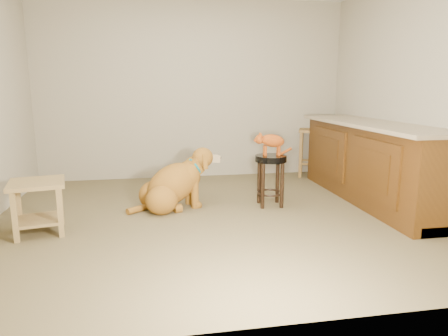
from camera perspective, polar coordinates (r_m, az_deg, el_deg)
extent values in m
cube|color=brown|center=(4.23, -1.38, -6.99)|extent=(4.50, 4.00, 0.01)
cube|color=#9E967F|center=(6.00, -4.40, 11.05)|extent=(4.50, 0.04, 2.60)
cube|color=#9E967F|center=(2.06, 7.05, 10.31)|extent=(4.50, 0.04, 2.60)
cube|color=#9E967F|center=(4.89, 26.04, 9.86)|extent=(0.04, 4.00, 2.60)
cube|color=#4A2B0D|center=(5.05, 20.46, 0.59)|extent=(0.60, 2.50, 0.90)
cube|color=gray|center=(4.98, 20.54, 5.91)|extent=(0.70, 2.56, 0.04)
cube|color=black|center=(5.16, 20.54, -3.76)|extent=(0.52, 2.50, 0.10)
cube|color=#4A2B0D|center=(4.42, 20.59, -0.22)|extent=(0.02, 0.90, 0.62)
cube|color=#4A2B0D|center=(5.38, 14.68, 2.11)|extent=(0.02, 0.90, 0.62)
cube|color=#3D220A|center=(4.42, 20.46, -0.22)|extent=(0.02, 0.60, 0.40)
cube|color=#3D220A|center=(5.37, 14.57, 2.11)|extent=(0.02, 0.60, 0.40)
cylinder|color=black|center=(4.72, 7.63, -1.87)|extent=(0.04, 0.04, 0.52)
cylinder|color=black|center=(4.68, 5.03, -1.95)|extent=(0.04, 0.04, 0.52)
cylinder|color=black|center=(4.52, 8.28, -2.50)|extent=(0.04, 0.04, 0.52)
cylinder|color=black|center=(4.47, 5.56, -2.59)|extent=(0.04, 0.04, 0.52)
torus|color=black|center=(4.62, 6.60, -3.54)|extent=(0.32, 0.32, 0.02)
cylinder|color=black|center=(4.54, 6.71, 1.37)|extent=(0.36, 0.36, 0.07)
cube|color=brown|center=(6.37, 13.78, 2.11)|extent=(0.06, 0.06, 0.68)
cube|color=brown|center=(6.38, 10.99, 2.24)|extent=(0.06, 0.06, 0.68)
cube|color=brown|center=(6.07, 13.81, 1.65)|extent=(0.06, 0.06, 0.68)
cube|color=brown|center=(6.07, 10.87, 1.78)|extent=(0.06, 0.06, 0.68)
cube|color=brown|center=(6.17, 12.51, 5.24)|extent=(0.51, 0.51, 0.04)
cube|color=olive|center=(4.26, -22.33, -4.52)|extent=(0.05, 0.05, 0.46)
cube|color=olive|center=(4.29, -27.25, -4.85)|extent=(0.05, 0.05, 0.46)
cube|color=olive|center=(3.91, -22.36, -5.92)|extent=(0.05, 0.05, 0.46)
cube|color=olive|center=(3.94, -27.73, -6.27)|extent=(0.05, 0.05, 0.46)
cube|color=olive|center=(4.03, -25.21, -1.99)|extent=(0.56, 0.56, 0.04)
cube|color=olive|center=(4.12, -24.80, -6.71)|extent=(0.48, 0.48, 0.03)
ellipsoid|color=brown|center=(4.58, -9.92, -3.76)|extent=(0.42, 0.38, 0.32)
ellipsoid|color=brown|center=(4.34, -8.88, -4.58)|extent=(0.42, 0.38, 0.32)
cylinder|color=brown|center=(4.68, -7.94, -4.78)|extent=(0.11, 0.12, 0.10)
cylinder|color=brown|center=(4.40, -6.63, -5.77)|extent=(0.11, 0.12, 0.10)
ellipsoid|color=brown|center=(4.48, -7.38, -2.30)|extent=(0.81, 0.58, 0.66)
ellipsoid|color=brown|center=(4.52, -5.14, -1.06)|extent=(0.35, 0.37, 0.33)
cylinder|color=brown|center=(4.66, -5.06, -2.85)|extent=(0.11, 0.11, 0.38)
cylinder|color=brown|center=(4.50, -4.19, -3.36)|extent=(0.11, 0.11, 0.38)
sphere|color=brown|center=(4.71, -4.68, -4.76)|extent=(0.10, 0.10, 0.10)
sphere|color=brown|center=(4.55, -3.81, -5.33)|extent=(0.10, 0.10, 0.10)
cylinder|color=brown|center=(4.53, -4.22, 0.28)|extent=(0.28, 0.23, 0.24)
ellipsoid|color=brown|center=(4.56, -3.07, 1.51)|extent=(0.30, 0.28, 0.23)
cube|color=tan|center=(4.61, -1.59, 1.39)|extent=(0.18, 0.13, 0.11)
sphere|color=black|center=(4.65, -0.75, 1.53)|extent=(0.06, 0.06, 0.06)
cube|color=brown|center=(4.65, -3.82, 1.32)|extent=(0.07, 0.07, 0.17)
cube|color=brown|center=(4.46, -2.75, 0.90)|extent=(0.07, 0.07, 0.17)
torus|color=#0E6670|center=(4.53, -4.21, 0.15)|extent=(0.19, 0.25, 0.20)
cylinder|color=#D8BF4C|center=(4.57, -3.62, -0.66)|extent=(0.02, 0.04, 0.04)
cylinder|color=brown|center=(4.48, -12.02, -5.71)|extent=(0.28, 0.24, 0.07)
ellipsoid|color=#88380D|center=(4.51, 6.96, 3.89)|extent=(0.30, 0.15, 0.18)
cylinder|color=#88380D|center=(4.54, 5.77, 2.56)|extent=(0.03, 0.03, 0.11)
sphere|color=#88380D|center=(4.55, 5.76, 2.02)|extent=(0.04, 0.04, 0.04)
cylinder|color=#88380D|center=(4.47, 5.97, 2.41)|extent=(0.03, 0.03, 0.11)
sphere|color=#88380D|center=(4.48, 5.96, 1.86)|extent=(0.04, 0.04, 0.04)
cylinder|color=#88380D|center=(4.58, 7.67, 2.58)|extent=(0.03, 0.03, 0.11)
sphere|color=#88380D|center=(4.58, 7.66, 2.05)|extent=(0.04, 0.04, 0.04)
cylinder|color=#88380D|center=(4.50, 7.90, 2.43)|extent=(0.03, 0.03, 0.11)
sphere|color=#88380D|center=(4.51, 7.88, 1.89)|extent=(0.04, 0.04, 0.04)
sphere|color=#88380D|center=(4.48, 5.09, 4.10)|extent=(0.10, 0.10, 0.10)
sphere|color=#88380D|center=(4.47, 4.53, 3.97)|extent=(0.04, 0.04, 0.04)
sphere|color=brown|center=(4.47, 4.33, 3.97)|extent=(0.02, 0.02, 0.02)
cone|color=#88380D|center=(4.50, 5.15, 4.86)|extent=(0.05, 0.05, 0.05)
cone|color=#C66B60|center=(4.50, 5.12, 4.82)|extent=(0.03, 0.03, 0.03)
cone|color=#88380D|center=(4.44, 5.31, 4.77)|extent=(0.05, 0.05, 0.05)
cone|color=#C66B60|center=(4.44, 5.28, 4.73)|extent=(0.03, 0.03, 0.03)
cylinder|color=#88380D|center=(4.60, 8.56, 2.22)|extent=(0.21, 0.11, 0.10)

